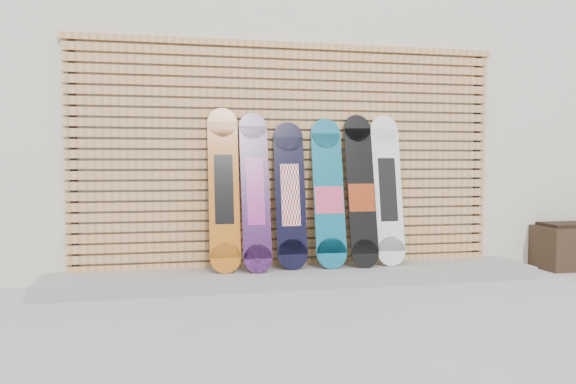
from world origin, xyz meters
name	(u,v)px	position (x,y,z in m)	size (l,w,h in m)	color
ground	(333,299)	(0.00, 0.00, 0.00)	(80.00, 80.00, 0.00)	#9B9C9E
building	(298,116)	(0.50, 3.50, 1.80)	(12.00, 5.00, 3.60)	beige
concrete_step	(297,276)	(-0.15, 0.68, 0.06)	(4.60, 0.70, 0.12)	gray
slat_wall	(291,154)	(-0.15, 0.97, 1.21)	(4.26, 0.08, 2.29)	tan
snowboard_0	(224,189)	(-0.82, 0.78, 0.88)	(0.28, 0.33, 1.53)	#BC6014
snowboard_1	(255,191)	(-0.53, 0.76, 0.86)	(0.27, 0.38, 1.49)	black
snowboard_2	(290,195)	(-0.19, 0.80, 0.82)	(0.29, 0.29, 1.40)	black
snowboard_3	(329,194)	(0.19, 0.79, 0.83)	(0.30, 0.31, 1.44)	#0C5E77
snowboard_4	(361,191)	(0.51, 0.77, 0.85)	(0.28, 0.34, 1.48)	black
snowboard_5	(387,190)	(0.80, 0.80, 0.86)	(0.29, 0.28, 1.48)	white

